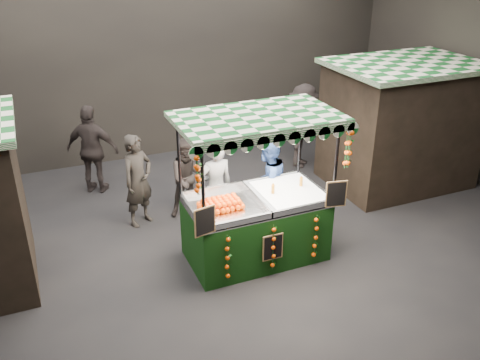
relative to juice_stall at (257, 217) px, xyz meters
name	(u,v)px	position (x,y,z in m)	size (l,w,h in m)	color
ground	(233,261)	(-0.42, 0.04, -0.77)	(12.00, 12.00, 0.00)	black
market_hall	(231,56)	(-0.42, 0.04, 2.61)	(12.10, 10.10, 5.05)	black
neighbour_stall_right	(400,124)	(3.98, 1.54, 0.54)	(3.00, 2.20, 2.60)	black
juice_stall	(257,217)	(0.00, 0.00, 0.00)	(2.56, 1.50, 2.48)	black
vendor_grey	(216,188)	(-0.32, 1.07, 0.10)	(0.65, 0.44, 1.73)	gray
vendor_blue	(267,184)	(0.57, 0.84, 0.11)	(1.05, 0.96, 1.75)	#2B488B
shopper_0	(138,180)	(-1.51, 1.88, 0.10)	(0.76, 0.68, 1.74)	#292521
shopper_1	(189,178)	(-0.57, 1.84, 0.00)	(0.78, 0.63, 1.54)	#2C2524
shopper_2	(93,150)	(-2.07, 3.54, 0.16)	(1.17, 0.95, 1.86)	#2E2726
shopper_3	(303,126)	(2.53, 3.07, 0.19)	(1.38, 1.38, 1.92)	black
shopper_5	(341,112)	(4.08, 3.88, 0.08)	(0.92, 1.66, 1.70)	#2C2524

